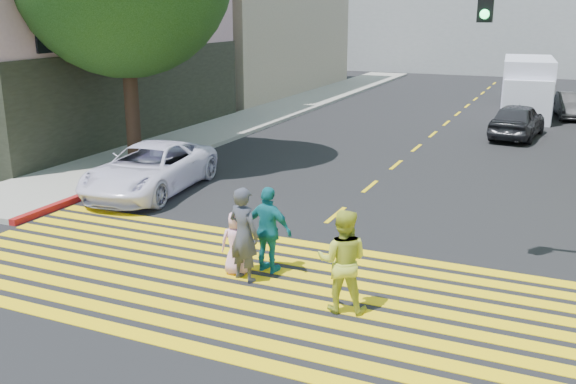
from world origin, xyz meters
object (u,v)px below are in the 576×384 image
Objects in this scene: silver_car at (533,87)px; white_van at (527,89)px; pedestrian_man at (244,234)px; dark_car_parked at (572,105)px; pedestrian_child at (236,243)px; white_sedan at (150,169)px; dark_car_near at (517,120)px; pedestrian_woman at (343,261)px; pedestrian_extra at (269,230)px.

white_van is (0.10, -6.80, 0.63)m from silver_car.
dark_car_parked is (5.43, 23.52, -0.33)m from pedestrian_man.
white_van reaches higher than dark_car_parked.
silver_car is (3.53, 29.57, 0.05)m from pedestrian_child.
pedestrian_man reaches higher than white_sedan.
dark_car_near reaches higher than silver_car.
pedestrian_man is 0.46m from pedestrian_child.
silver_car is at bearing 65.26° from white_sedan.
silver_car is 1.31× the size of dark_car_parked.
white_van is (1.19, 23.46, 0.41)m from pedestrian_woman.
pedestrian_man is at bearing -45.56° from white_sedan.
pedestrian_man is 1.02× the size of pedestrian_woman.
pedestrian_man is at bearing 73.05° from pedestrian_extra.
pedestrian_extra is at bearing -40.54° from white_sedan.
pedestrian_woman is 0.50× the size of dark_car_parked.
pedestrian_extra is at bearing -99.41° from pedestrian_man.
white_van is at bearing 58.86° from white_sedan.
dark_car_parked is (2.18, -6.27, -0.09)m from silver_car.
dark_car_parked is at bearing -87.70° from pedestrian_man.
pedestrian_woman reaches higher than dark_car_parked.
pedestrian_extra reaches higher than white_sedan.
white_van is at bearing -82.40° from dark_car_near.
pedestrian_man is 0.45× the size of dark_car_near.
pedestrian_extra is at bearing -166.68° from pedestrian_child.
pedestrian_child is 0.31× the size of dark_car_near.
dark_car_near is 0.88× the size of silver_car.
dark_car_parked is at bearing 113.34° from silver_car.
white_van is at bearing 95.04° from silver_car.
pedestrian_child is 0.35× the size of dark_car_parked.
pedestrian_extra reaches higher than pedestrian_child.
dark_car_parked is at bearing 8.93° from white_van.
pedestrian_man reaches higher than pedestrian_woman.
pedestrian_man is at bearing 87.97° from silver_car.
white_sedan reaches higher than dark_car_parked.
pedestrian_man is 29.97m from silver_car.
pedestrian_woman is 17.75m from dark_car_near.
pedestrian_woman is at bearing 159.37° from pedestrian_extra.
silver_car is at bearing -104.40° from pedestrian_woman.
dark_car_parked is 0.60× the size of white_van.
dark_car_parked is (5.17, 22.96, -0.28)m from pedestrian_extra.
dark_car_near is (3.77, 17.02, 0.07)m from pedestrian_child.
pedestrian_man is 1.45× the size of pedestrian_child.
white_sedan is 1.18× the size of dark_car_near.
pedestrian_woman reaches higher than pedestrian_extra.
dark_car_near is at bearing -121.46° from pedestrian_child.
pedestrian_extra is 0.48× the size of dark_car_parked.
pedestrian_woman is 1.05× the size of pedestrian_extra.
white_sedan is at bearing 61.62° from dark_car_near.
silver_car is at bearing -80.93° from pedestrian_man.
dark_car_near reaches higher than white_sedan.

